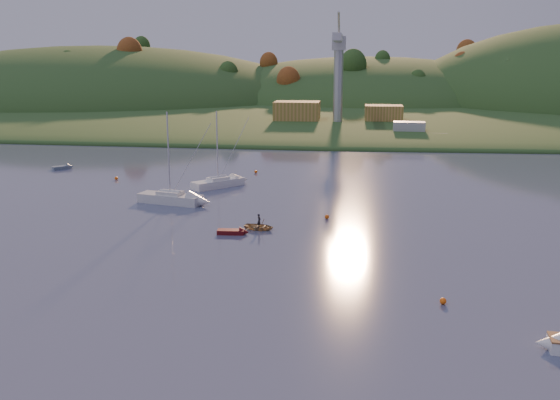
# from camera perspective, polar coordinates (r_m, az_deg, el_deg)

# --- Properties ---
(ground) EXTENTS (500.00, 500.00, 0.00)m
(ground) POSITION_cam_1_polar(r_m,az_deg,el_deg) (35.38, -4.60, -17.33)
(ground) COLOR #3A435F
(ground) RESTS_ON ground
(far_shore) EXTENTS (620.00, 220.00, 1.50)m
(far_shore) POSITION_cam_1_polar(r_m,az_deg,el_deg) (260.59, 5.58, 8.98)
(far_shore) COLOR #26491D
(far_shore) RESTS_ON ground
(shore_slope) EXTENTS (640.00, 150.00, 7.00)m
(shore_slope) POSITION_cam_1_polar(r_m,az_deg,el_deg) (195.81, 5.08, 7.69)
(shore_slope) COLOR #26491D
(shore_slope) RESTS_ON ground
(hill_left) EXTENTS (170.00, 140.00, 44.00)m
(hill_left) POSITION_cam_1_polar(r_m,az_deg,el_deg) (249.91, -15.95, 8.38)
(hill_left) COLOR #26491D
(hill_left) RESTS_ON ground
(hill_center) EXTENTS (140.00, 120.00, 36.00)m
(hill_center) POSITION_cam_1_polar(r_m,az_deg,el_deg) (240.59, 7.86, 8.59)
(hill_center) COLOR #26491D
(hill_center) RESTS_ON ground
(hillside_trees) EXTENTS (280.00, 50.00, 32.00)m
(hillside_trees) POSITION_cam_1_polar(r_m,az_deg,el_deg) (215.73, 5.26, 8.17)
(hillside_trees) COLOR #244A1A
(hillside_trees) RESTS_ON ground
(wharf) EXTENTS (42.00, 16.00, 2.40)m
(wharf) POSITION_cam_1_polar(r_m,az_deg,el_deg) (152.81, 6.42, 6.63)
(wharf) COLOR slate
(wharf) RESTS_ON ground
(shed_west) EXTENTS (11.00, 8.00, 4.80)m
(shed_west) POSITION_cam_1_polar(r_m,az_deg,el_deg) (154.12, 1.57, 8.11)
(shed_west) COLOR olive
(shed_west) RESTS_ON wharf
(shed_east) EXTENTS (9.00, 7.00, 4.00)m
(shed_east) POSITION_cam_1_polar(r_m,az_deg,el_deg) (154.62, 9.45, 7.80)
(shed_east) COLOR olive
(shed_east) RESTS_ON wharf
(dock_crane) EXTENTS (3.20, 28.00, 20.30)m
(dock_crane) POSITION_cam_1_polar(r_m,az_deg,el_deg) (148.35, 5.37, 12.65)
(dock_crane) COLOR #B7B7BC
(dock_crane) RESTS_ON wharf
(sailboat_near) EXTENTS (6.94, 7.11, 10.60)m
(sailboat_near) POSITION_cam_1_polar(r_m,az_deg,el_deg) (87.68, -5.69, 1.63)
(sailboat_near) COLOR white
(sailboat_near) RESTS_ON ground
(sailboat_far) EXTENTS (8.54, 4.37, 11.36)m
(sailboat_far) POSITION_cam_1_polar(r_m,az_deg,el_deg) (78.82, -10.00, 0.24)
(sailboat_far) COLOR silver
(sailboat_far) RESTS_ON ground
(canoe) EXTENTS (3.63, 2.93, 0.67)m
(canoe) POSITION_cam_1_polar(r_m,az_deg,el_deg) (65.91, -1.92, -2.44)
(canoe) COLOR #9A8055
(canoe) RESTS_ON ground
(paddler) EXTENTS (0.45, 0.59, 1.44)m
(paddler) POSITION_cam_1_polar(r_m,az_deg,el_deg) (65.80, -1.92, -2.11)
(paddler) COLOR black
(paddler) RESTS_ON ground
(red_tender) EXTENTS (3.32, 1.32, 1.11)m
(red_tender) POSITION_cam_1_polar(r_m,az_deg,el_deg) (64.38, -3.97, -2.93)
(red_tender) COLOR #560C10
(red_tender) RESTS_ON ground
(grey_dinghy) EXTENTS (3.26, 3.20, 1.25)m
(grey_dinghy) POSITION_cam_1_polar(r_m,az_deg,el_deg) (107.75, -19.01, 2.86)
(grey_dinghy) COLOR slate
(grey_dinghy) RESTS_ON ground
(work_vessel) EXTENTS (16.07, 6.21, 4.08)m
(work_vessel) POSITION_cam_1_polar(r_m,az_deg,el_deg) (139.34, 11.68, 5.95)
(work_vessel) COLOR slate
(work_vessel) RESTS_ON ground
(buoy_0) EXTENTS (0.50, 0.50, 0.50)m
(buoy_0) POSITION_cam_1_polar(r_m,az_deg,el_deg) (48.08, 14.68, -8.93)
(buoy_0) COLOR #FD600D
(buoy_0) RESTS_ON ground
(buoy_1) EXTENTS (0.50, 0.50, 0.50)m
(buoy_1) POSITION_cam_1_polar(r_m,az_deg,el_deg) (70.36, 4.31, -1.54)
(buoy_1) COLOR #FD600D
(buoy_1) RESTS_ON ground
(buoy_2) EXTENTS (0.50, 0.50, 0.50)m
(buoy_2) POSITION_cam_1_polar(r_m,az_deg,el_deg) (95.57, -14.74, 1.93)
(buoy_2) COLOR #FD600D
(buoy_2) RESTS_ON ground
(buoy_3) EXTENTS (0.50, 0.50, 0.50)m
(buoy_3) POSITION_cam_1_polar(r_m,az_deg,el_deg) (98.00, -2.22, 2.62)
(buoy_3) COLOR #FD600D
(buoy_3) RESTS_ON ground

